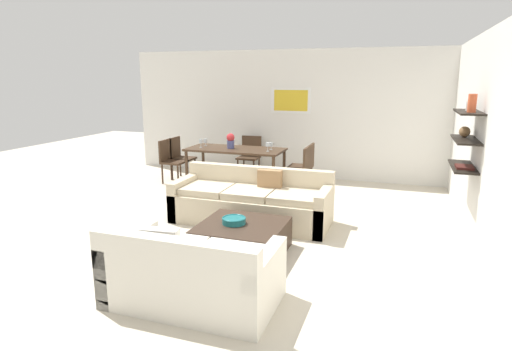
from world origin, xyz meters
TOP-DOWN VIEW (x-y plane):
  - ground_plane at (0.00, 0.00)m, footprint 18.00×18.00m
  - back_wall_unit at (0.29, 3.53)m, footprint 8.40×0.09m
  - right_wall_shelf_unit at (3.03, 0.60)m, footprint 0.34×8.20m
  - sofa_beige at (0.04, 0.34)m, footprint 2.33×0.90m
  - loveseat_white at (0.30, -2.10)m, footprint 1.59×0.90m
  - coffee_table at (0.32, -0.83)m, footprint 1.02×0.98m
  - decorative_bowl at (0.23, -0.85)m, footprint 0.29×0.29m
  - dining_table at (-1.01, 2.32)m, footprint 1.92×0.87m
  - dining_chair_left_near at (-2.38, 2.12)m, footprint 0.44×0.44m
  - dining_chair_left_far at (-2.38, 2.51)m, footprint 0.44×0.44m
  - dining_chair_right_far at (0.35, 2.51)m, footprint 0.44×0.44m
  - dining_chair_head at (-1.01, 3.16)m, footprint 0.44×0.44m
  - dining_chair_right_near at (0.35, 2.12)m, footprint 0.44×0.44m
  - wine_glass_left_near at (-1.72, 2.21)m, footprint 0.06×0.06m
  - wine_glass_right_near at (-0.31, 2.21)m, footprint 0.07×0.07m
  - wine_glass_right_far at (-0.31, 2.43)m, footprint 0.07×0.07m
  - wine_glass_left_far at (-1.72, 2.43)m, footprint 0.08×0.08m
  - centerpiece_vase at (-1.11, 2.31)m, footprint 0.16×0.16m

SIDE VIEW (x-z plane):
  - ground_plane at x=0.00m, z-range 0.00..0.00m
  - coffee_table at x=0.32m, z-range 0.00..0.38m
  - sofa_beige at x=0.04m, z-range -0.10..0.68m
  - loveseat_white at x=0.30m, z-range -0.10..0.68m
  - decorative_bowl at x=0.23m, z-range 0.38..0.46m
  - dining_chair_left_near at x=-2.38m, z-range 0.06..0.94m
  - dining_chair_left_far at x=-2.38m, z-range 0.06..0.94m
  - dining_chair_right_far at x=0.35m, z-range 0.06..0.94m
  - dining_chair_head at x=-1.01m, z-range 0.06..0.94m
  - dining_chair_right_near at x=0.35m, z-range 0.06..0.94m
  - dining_table at x=-1.01m, z-range 0.31..1.06m
  - wine_glass_right_far at x=-0.31m, z-range 0.78..0.92m
  - wine_glass_left_far at x=-1.72m, z-range 0.78..0.93m
  - wine_glass_left_near at x=-1.72m, z-range 0.78..0.95m
  - wine_glass_right_near at x=-0.31m, z-range 0.79..0.96m
  - centerpiece_vase at x=-1.11m, z-range 0.76..1.05m
  - right_wall_shelf_unit at x=3.03m, z-range 0.00..2.70m
  - back_wall_unit at x=0.29m, z-range 0.00..2.70m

